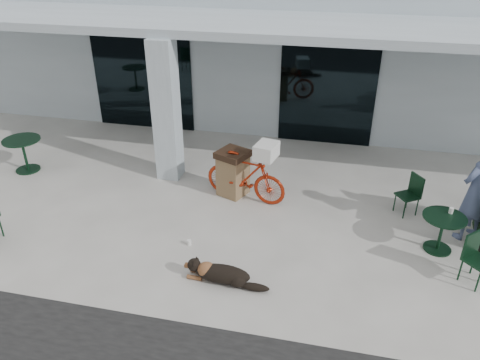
% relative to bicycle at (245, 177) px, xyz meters
% --- Properties ---
extents(ground, '(80.00, 80.00, 0.00)m').
position_rel_bicycle_xyz_m(ground, '(-0.39, -1.64, -0.53)').
color(ground, beige).
rests_on(ground, ground).
extents(building, '(22.00, 7.00, 4.50)m').
position_rel_bicycle_xyz_m(building, '(-0.39, 6.86, 1.72)').
color(building, silver).
rests_on(building, ground).
extents(storefront_glass_left, '(2.80, 0.06, 2.70)m').
position_rel_bicycle_xyz_m(storefront_glass_left, '(-3.59, 3.34, 0.82)').
color(storefront_glass_left, black).
rests_on(storefront_glass_left, ground).
extents(storefront_glass_right, '(2.40, 0.06, 2.70)m').
position_rel_bicycle_xyz_m(storefront_glass_right, '(1.41, 3.34, 0.82)').
color(storefront_glass_right, black).
rests_on(storefront_glass_right, ground).
extents(column, '(0.50, 0.50, 3.12)m').
position_rel_bicycle_xyz_m(column, '(-1.89, 0.66, 1.03)').
color(column, silver).
rests_on(column, ground).
extents(overhang, '(22.00, 2.80, 0.18)m').
position_rel_bicycle_xyz_m(overhang, '(-0.39, 1.96, 2.68)').
color(overhang, silver).
rests_on(overhang, column).
extents(bicycle, '(1.83, 0.86, 1.06)m').
position_rel_bicycle_xyz_m(bicycle, '(0.00, 0.00, 0.00)').
color(bicycle, '#9C230C').
rests_on(bicycle, ground).
extents(laundry_basket, '(0.48, 0.58, 0.30)m').
position_rel_bicycle_xyz_m(laundry_basket, '(0.44, -0.10, 0.68)').
color(laundry_basket, white).
rests_on(laundry_basket, bicycle).
extents(dog, '(1.08, 0.40, 0.35)m').
position_rel_bicycle_xyz_m(dog, '(0.19, -2.64, -0.35)').
color(dog, black).
rests_on(dog, ground).
extents(cup_near_dog, '(0.10, 0.10, 0.10)m').
position_rel_bicycle_xyz_m(cup_near_dog, '(-0.65, -1.81, -0.48)').
color(cup_near_dog, white).
rests_on(cup_near_dog, ground).
extents(cafe_table_near, '(0.85, 0.85, 0.79)m').
position_rel_bicycle_xyz_m(cafe_table_near, '(-5.29, 0.16, -0.13)').
color(cafe_table_near, black).
rests_on(cafe_table_near, ground).
extents(cafe_table_far, '(0.94, 0.94, 0.70)m').
position_rel_bicycle_xyz_m(cafe_table_far, '(3.73, -0.96, -0.18)').
color(cafe_table_far, black).
rests_on(cafe_table_far, ground).
extents(cafe_chair_far_a, '(0.59, 0.59, 0.88)m').
position_rel_bicycle_xyz_m(cafe_chair_far_a, '(4.17, -1.76, -0.09)').
color(cafe_chair_far_a, black).
rests_on(cafe_chair_far_a, ground).
extents(cafe_chair_far_b, '(0.55, 0.54, 0.83)m').
position_rel_bicycle_xyz_m(cafe_chair_far_b, '(3.25, 0.16, -0.11)').
color(cafe_chair_far_b, black).
rests_on(cafe_chair_far_b, ground).
extents(person, '(0.85, 0.80, 1.94)m').
position_rel_bicycle_xyz_m(person, '(4.29, -0.43, 0.44)').
color(person, '#465276').
rests_on(person, ground).
extents(cup_on_table, '(0.10, 0.10, 0.10)m').
position_rel_bicycle_xyz_m(cup_on_table, '(3.84, -0.82, 0.22)').
color(cup_on_table, white).
rests_on(cup_on_table, cafe_table_far).
extents(trash_receptacle, '(0.77, 0.77, 1.01)m').
position_rel_bicycle_xyz_m(trash_receptacle, '(-0.30, 0.16, -0.03)').
color(trash_receptacle, brown).
rests_on(trash_receptacle, ground).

